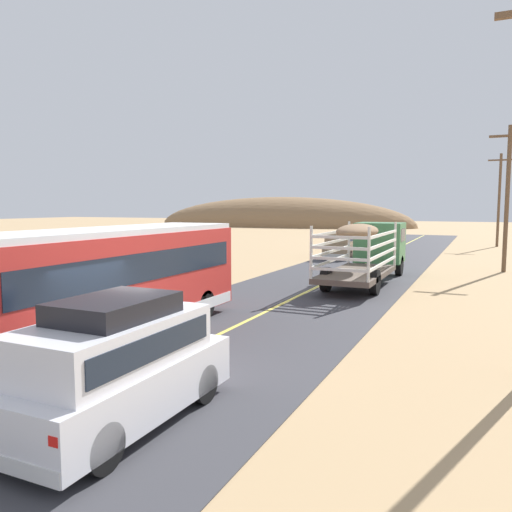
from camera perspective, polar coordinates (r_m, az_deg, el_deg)
The scene contains 11 objects.
ground_plane at distance 12.07m, azimuth -13.56°, elevation -13.10°, with size 240.00×240.00×0.00m, color tan.
road_surface at distance 12.07m, azimuth -13.57°, elevation -13.06°, with size 8.00×120.00×0.02m, color #38383D.
road_centre_line at distance 12.06m, azimuth -13.57°, elevation -13.01°, with size 0.16×117.60×0.00m, color #D8CC4C.
suv_near at distance 9.20m, azimuth -15.55°, elevation -11.66°, with size 1.90×4.62×2.29m.
livestock_truck at distance 26.65m, azimuth 13.07°, elevation 1.15°, with size 2.53×9.70×3.02m.
bus at distance 14.95m, azimuth -16.07°, elevation -2.63°, with size 2.54×10.00×3.21m.
car_far at distance 37.55m, azimuth 9.91°, elevation 1.44°, with size 1.90×4.62×1.93m.
power_pole_mid at distance 32.38m, azimuth 26.74°, elevation 6.30°, with size 2.20×0.24×8.43m.
power_pole_far at distance 52.23m, azimuth 25.99°, elevation 6.04°, with size 2.20×0.24×8.68m.
boulder_mid_field at distance 31.72m, azimuth -26.92°, elevation -0.90°, with size 1.86×1.57×1.05m, color #84705B.
distant_hill at distance 94.88m, azimuth 2.57°, elevation 3.44°, with size 50.85×17.26×10.93m, color olive.
Camera 1 is at (7.13, -8.93, 3.88)m, focal length 35.07 mm.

